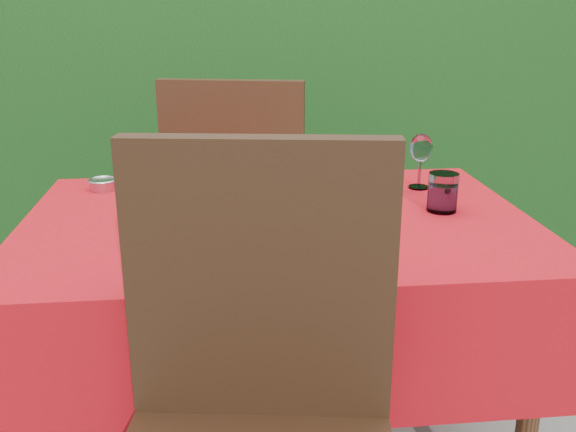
{
  "coord_description": "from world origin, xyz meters",
  "views": [
    {
      "loc": [
        -0.14,
        -1.51,
        1.26
      ],
      "look_at": [
        0.02,
        -0.05,
        0.77
      ],
      "focal_mm": 40.0,
      "sensor_mm": 36.0,
      "label": 1
    }
  ],
  "objects": [
    {
      "name": "fork",
      "position": [
        -0.24,
        -0.08,
        0.75
      ],
      "size": [
        0.04,
        0.17,
        0.0
      ],
      "primitive_type": "cube",
      "rotation": [
        0.0,
        0.0,
        -0.13
      ],
      "color": "silver",
      "rests_on": "dining_table"
    },
    {
      "name": "hedge",
      "position": [
        0.0,
        1.55,
        0.92
      ],
      "size": [
        3.2,
        0.55,
        1.78
      ],
      "color": "black",
      "rests_on": "ground"
    },
    {
      "name": "chair_far",
      "position": [
        -0.08,
        0.63,
        0.59
      ],
      "size": [
        0.55,
        0.55,
        1.03
      ],
      "rotation": [
        0.0,
        0.0,
        2.93
      ],
      "color": "black",
      "rests_on": "ground"
    },
    {
      "name": "water_glass",
      "position": [
        0.42,
        0.01,
        0.79
      ],
      "size": [
        0.08,
        0.08,
        0.1
      ],
      "color": "silver",
      "rests_on": "dining_table"
    },
    {
      "name": "chair_near",
      "position": [
        -0.09,
        -0.59,
        0.6
      ],
      "size": [
        0.54,
        0.54,
        1.05
      ],
      "rotation": [
        0.0,
        0.0,
        -0.15
      ],
      "color": "black",
      "rests_on": "ground"
    },
    {
      "name": "dining_table",
      "position": [
        0.0,
        0.0,
        0.6
      ],
      "size": [
        1.26,
        0.86,
        0.75
      ],
      "color": "#4B2E18",
      "rests_on": "ground"
    },
    {
      "name": "steel_ramekin",
      "position": [
        -0.47,
        0.3,
        0.76
      ],
      "size": [
        0.07,
        0.07,
        0.03
      ],
      "primitive_type": "cylinder",
      "color": "#B2B2B9",
      "rests_on": "dining_table"
    },
    {
      "name": "pasta_plate",
      "position": [
        0.08,
        0.25,
        0.77
      ],
      "size": [
        0.23,
        0.23,
        0.06
      ],
      "rotation": [
        0.0,
        0.0,
        -0.05
      ],
      "color": "white",
      "rests_on": "dining_table"
    },
    {
      "name": "wine_glass",
      "position": [
        0.43,
        0.22,
        0.86
      ],
      "size": [
        0.06,
        0.06,
        0.16
      ],
      "color": "silver",
      "rests_on": "dining_table"
    },
    {
      "name": "pizza_plate",
      "position": [
        -0.03,
        -0.17,
        0.77
      ],
      "size": [
        0.31,
        0.31,
        0.06
      ],
      "rotation": [
        0.0,
        0.0,
        0.15
      ],
      "color": "silver",
      "rests_on": "dining_table"
    }
  ]
}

